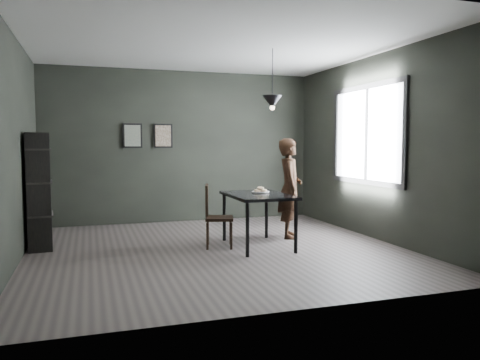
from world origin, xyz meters
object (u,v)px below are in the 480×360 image
object	(u,v)px
wood_chair	(214,212)
shelf_unit	(39,191)
pendant_lamp	(272,102)
white_plate	(261,192)
cafe_table	(258,200)
woman	(290,188)

from	to	relation	value
wood_chair	shelf_unit	world-z (taller)	shelf_unit
wood_chair	pendant_lamp	distance (m)	1.77
pendant_lamp	white_plate	bearing A→B (deg)	165.98
cafe_table	pendant_lamp	size ratio (longest dim) A/B	1.39
pendant_lamp	woman	bearing A→B (deg)	39.40
cafe_table	pendant_lamp	distance (m)	1.41
cafe_table	shelf_unit	world-z (taller)	shelf_unit
cafe_table	wood_chair	world-z (taller)	wood_chair
cafe_table	shelf_unit	size ratio (longest dim) A/B	0.75
white_plate	pendant_lamp	xyz separation A→B (m)	(0.16, -0.04, 1.29)
wood_chair	shelf_unit	xyz separation A→B (m)	(-2.31, 0.63, 0.30)
white_plate	wood_chair	size ratio (longest dim) A/B	0.26
woman	wood_chair	size ratio (longest dim) A/B	1.74
wood_chair	pendant_lamp	world-z (taller)	pendant_lamp
woman	pendant_lamp	world-z (taller)	pendant_lamp
woman	pendant_lamp	bearing A→B (deg)	151.04
pendant_lamp	shelf_unit	bearing A→B (deg)	167.74
cafe_table	wood_chair	size ratio (longest dim) A/B	1.36
cafe_table	pendant_lamp	bearing A→B (deg)	21.80
white_plate	wood_chair	xyz separation A→B (m)	(-0.70, 0.02, -0.25)
white_plate	shelf_unit	bearing A→B (deg)	167.83
white_plate	pendant_lamp	distance (m)	1.31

